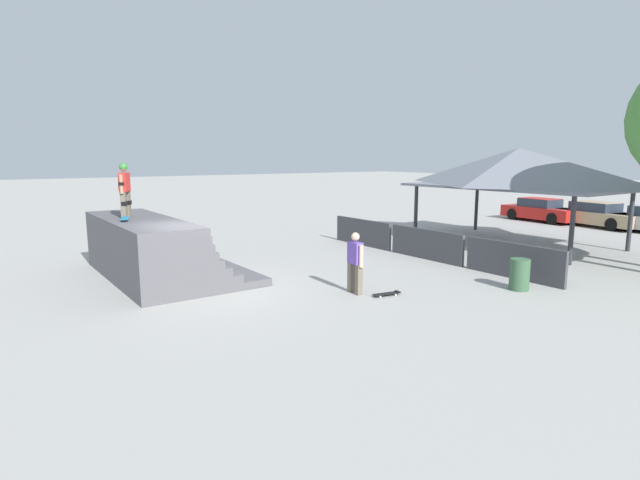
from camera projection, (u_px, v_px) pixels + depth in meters
name	position (u px, v px, depth m)	size (l,w,h in m)	color
ground_plane	(201.00, 290.00, 13.41)	(160.00, 160.00, 0.00)	#A3A09B
quarter_pipe_ramp	(153.00, 251.00, 14.78)	(5.95, 3.57, 1.77)	#565459
skater_on_deck	(125.00, 186.00, 14.56)	(0.65, 0.50, 1.60)	#6B6051
skateboard_on_deck	(125.00, 218.00, 14.03)	(0.88, 0.44, 0.09)	red
bystander_walking	(355.00, 260.00, 12.97)	(0.65, 0.25, 1.62)	#6B6051
skateboard_on_ground	(388.00, 294.00, 12.87)	(0.34, 0.79, 0.09)	silver
barrier_fence	(426.00, 244.00, 17.44)	(10.09, 0.12, 1.05)	#3D3D42
pavilion_shelter	(518.00, 168.00, 20.07)	(8.21, 4.96, 3.90)	#2D2D33
trash_bin	(519.00, 275.00, 13.39)	(0.52, 0.52, 0.85)	#385B3D
parked_car_red	(541.00, 210.00, 27.72)	(4.35, 2.07, 1.27)	red
parked_car_tan	(596.00, 215.00, 25.57)	(4.77, 2.46, 1.27)	tan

